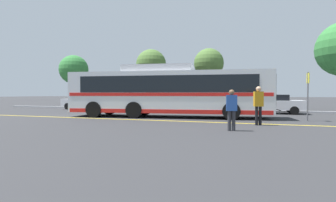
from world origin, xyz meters
TOP-DOWN VIEW (x-y plane):
  - ground_plane at (0.00, 0.00)m, footprint 220.00×220.00m
  - lane_strip_0 at (1.20, -2.48)m, footprint 32.44×0.20m
  - curb_strip at (1.20, 6.32)m, footprint 40.44×0.36m
  - transit_bus at (1.18, -0.28)m, footprint 12.93×4.01m
  - parked_car_0 at (-9.04, 5.25)m, footprint 4.05×1.82m
  - parked_car_1 at (-3.20, 4.89)m, footprint 4.95×2.09m
  - parked_car_2 at (3.06, 5.41)m, footprint 4.08×2.13m
  - parked_car_3 at (7.83, 5.00)m, footprint 4.10×2.06m
  - pedestrian_0 at (5.53, -5.34)m, footprint 0.45×0.28m
  - pedestrian_1 at (6.58, -3.04)m, footprint 0.47×0.33m
  - bus_stop_sign at (9.15, -0.25)m, footprint 0.08×0.40m
  - tree_0 at (2.22, 9.32)m, footprint 2.87×2.87m
  - tree_2 at (-3.51, 8.65)m, footprint 3.04×3.04m
  - tree_3 at (-12.67, 8.43)m, footprint 3.17×3.17m

SIDE VIEW (x-z plane):
  - ground_plane at x=0.00m, z-range 0.00..0.00m
  - lane_strip_0 at x=1.20m, z-range 0.00..0.01m
  - curb_strip at x=1.20m, z-range 0.00..0.15m
  - parked_car_1 at x=-3.20m, z-range 0.01..1.39m
  - parked_car_3 at x=7.83m, z-range 0.02..1.44m
  - parked_car_2 at x=3.06m, z-range -0.01..1.53m
  - parked_car_0 at x=-9.04m, z-range -0.01..1.56m
  - pedestrian_0 at x=5.53m, z-range 0.11..1.76m
  - pedestrian_1 at x=6.58m, z-range 0.14..1.97m
  - transit_bus at x=1.18m, z-range 0.00..3.29m
  - bus_stop_sign at x=9.15m, z-range 0.34..2.99m
  - tree_3 at x=-12.67m, z-range 1.27..7.03m
  - tree_0 at x=2.22m, z-range 1.46..7.32m
  - tree_2 at x=-3.51m, z-range 1.44..7.39m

